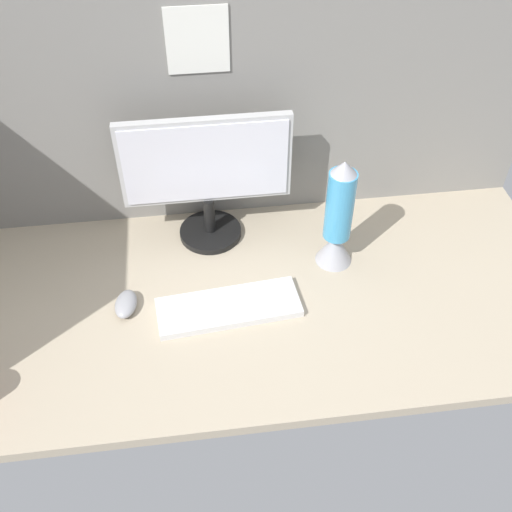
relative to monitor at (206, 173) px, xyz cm
name	(u,v)px	position (x,y,z in cm)	size (l,w,h in cm)	color
ground_plane	(236,297)	(5.01, -25.13, -23.19)	(180.00, 80.00, 3.00)	tan
cubicle_wall_back	(219,100)	(5.00, 12.37, 14.70)	(180.00, 5.50, 72.72)	gray
monitor	(206,173)	(0.00, 0.00, 0.00)	(46.33, 18.00, 38.51)	black
keyboard	(229,307)	(2.42, -30.62, -20.69)	(37.00, 13.00, 2.00)	silver
mouse	(126,304)	(-23.93, -26.64, -19.99)	(5.60, 9.60, 3.40)	#99999E
lava_lamp	(338,222)	(33.57, -15.65, -7.64)	(10.24, 10.24, 33.51)	#A5A5AD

